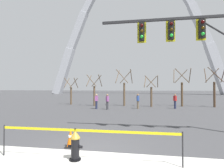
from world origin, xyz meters
TOP-DOWN VIEW (x-y plane):
  - ground_plane at (0.00, 0.00)m, footprint 240.00×240.00m
  - fire_hydrant at (-0.28, -0.88)m, footprint 0.46×0.48m
  - caution_tape_barrier at (0.08, -0.91)m, footprint 5.73×0.09m
  - traffic_cone_by_hydrant at (-0.90, 0.23)m, footprint 0.36×0.36m
  - traffic_signal_gantry at (5.03, 2.64)m, footprint 7.82×0.44m
  - monument_arch at (0.00, 52.27)m, footprint 58.21×2.65m
  - tree_far_left at (-7.45, 16.02)m, footprint 1.66×1.67m
  - tree_left_mid at (-3.92, 14.81)m, footprint 1.78×1.79m
  - tree_center_left at (-0.28, 15.48)m, footprint 2.07×2.08m
  - tree_center_right at (2.97, 14.94)m, footprint 1.71×1.72m
  - tree_right_mid at (6.63, 15.97)m, footprint 2.09×2.10m
  - tree_far_right at (10.11, 15.66)m, footprint 2.11×2.12m
  - pedestrian_walking_left at (5.37, 13.46)m, footprint 0.34×0.39m
  - pedestrian_standing_center at (-2.91, 11.93)m, footprint 0.39×0.30m
  - pedestrian_walking_right at (1.44, 12.76)m, footprint 0.30×0.39m
  - pedestrian_near_trees at (-1.66, 11.58)m, footprint 0.37×0.39m

SIDE VIEW (x-z plane):
  - ground_plane at x=0.00m, z-range 0.00..0.00m
  - traffic_cone_by_hydrant at x=-0.90m, z-range -0.01..0.72m
  - fire_hydrant at x=-0.28m, z-range -0.03..0.96m
  - caution_tape_barrier at x=0.08m, z-range 0.20..1.22m
  - pedestrian_walking_left at x=5.37m, z-range 0.02..1.61m
  - pedestrian_standing_center at x=-2.91m, z-range 0.02..1.61m
  - pedestrian_walking_right at x=1.44m, z-range 0.02..1.61m
  - pedestrian_near_trees at x=-1.66m, z-range 0.02..1.61m
  - tree_far_left at x=-7.45m, z-range -0.20..3.37m
  - tree_center_right at x=2.97m, z-range -0.21..3.47m
  - tree_left_mid at x=-3.92m, z-range -0.22..3.64m
  - tree_center_left at x=-0.28m, z-range -0.25..4.24m
  - tree_right_mid at x=6.63m, z-range -0.25..4.29m
  - tree_far_right at x=10.11m, z-range -0.25..4.33m
  - traffic_signal_gantry at x=5.03m, z-range 1.40..7.40m
  - monument_arch at x=0.00m, z-range -2.80..45.69m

